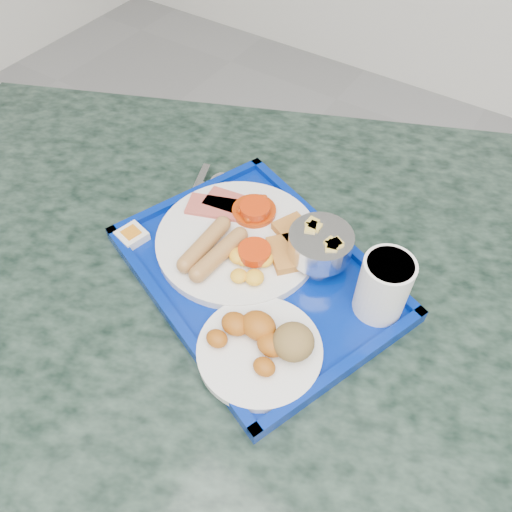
{
  "coord_description": "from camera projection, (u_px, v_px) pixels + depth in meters",
  "views": [
    {
      "loc": [
        -0.44,
        0.56,
        1.47
      ],
      "look_at": [
        -0.71,
        0.97,
        0.88
      ],
      "focal_mm": 35.0,
      "sensor_mm": 36.0,
      "label": 1
    }
  ],
  "objects": [
    {
      "name": "table",
      "position": [
        243.0,
        329.0,
        0.99
      ],
      "size": [
        1.56,
        1.33,
        0.82
      ],
      "rotation": [
        0.0,
        0.0,
        0.41
      ],
      "color": "gray",
      "rests_on": "floor"
    },
    {
      "name": "tray",
      "position": [
        256.0,
        274.0,
        0.8
      ],
      "size": [
        0.52,
        0.45,
        0.03
      ],
      "rotation": [
        0.0,
        0.0,
        -0.37
      ],
      "color": "navy",
      "rests_on": "table"
    },
    {
      "name": "main_plate",
      "position": [
        241.0,
        239.0,
        0.82
      ],
      "size": [
        0.27,
        0.27,
        0.04
      ],
      "rotation": [
        0.0,
        0.0,
        -0.14
      ],
      "color": "white",
      "rests_on": "tray"
    },
    {
      "name": "bread_plate",
      "position": [
        265.0,
        344.0,
        0.69
      ],
      "size": [
        0.18,
        0.18,
        0.06
      ],
      "rotation": [
        0.0,
        0.0,
        -0.34
      ],
      "color": "white",
      "rests_on": "tray"
    },
    {
      "name": "fruit_bowl",
      "position": [
        321.0,
        245.0,
        0.77
      ],
      "size": [
        0.1,
        0.1,
        0.07
      ],
      "color": "silver",
      "rests_on": "tray"
    },
    {
      "name": "juice_cup",
      "position": [
        384.0,
        285.0,
        0.71
      ],
      "size": [
        0.07,
        0.07,
        0.1
      ],
      "color": "white",
      "rests_on": "tray"
    },
    {
      "name": "spoon",
      "position": [
        210.0,
        186.0,
        0.92
      ],
      "size": [
        0.04,
        0.17,
        0.01
      ],
      "rotation": [
        0.0,
        0.0,
        0.11
      ],
      "color": "silver",
      "rests_on": "tray"
    },
    {
      "name": "knife",
      "position": [
        191.0,
        199.0,
        0.9
      ],
      "size": [
        0.08,
        0.19,
        0.0
      ],
      "primitive_type": "cube",
      "rotation": [
        0.0,
        0.0,
        0.35
      ],
      "color": "silver",
      "rests_on": "tray"
    },
    {
      "name": "jam_packet",
      "position": [
        132.0,
        236.0,
        0.83
      ],
      "size": [
        0.05,
        0.05,
        0.02
      ],
      "rotation": [
        0.0,
        0.0,
        -0.23
      ],
      "color": "white",
      "rests_on": "tray"
    }
  ]
}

